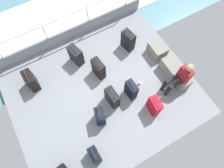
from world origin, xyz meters
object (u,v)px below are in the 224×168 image
object	(u,v)px
suitcase_2	(95,155)
paper_cup	(140,83)
suitcase_7	(128,40)
suitcase_0	(99,69)
cargo_crate_2	(181,80)
suitcase_4	(76,55)
suitcase_8	(154,106)
cargo_crate_0	(157,50)
suitcase_6	(31,81)
passenger_seated	(180,77)
suitcase_5	(131,90)
suitcase_3	(100,116)
cargo_crate_1	(171,67)
suitcase_1	(112,97)

from	to	relation	value
suitcase_2	paper_cup	xyz separation A→B (m)	(-1.14, 2.08, -0.21)
suitcase_7	suitcase_0	bearing A→B (deg)	-71.76
cargo_crate_2	suitcase_7	bearing A→B (deg)	-160.44
suitcase_4	suitcase_8	bearing A→B (deg)	25.20
cargo_crate_0	suitcase_4	bearing A→B (deg)	-113.27
suitcase_6	suitcase_7	size ratio (longest dim) A/B	0.86
suitcase_2	cargo_crate_2	bearing A→B (deg)	100.63
suitcase_0	suitcase_6	size ratio (longest dim) A/B	1.09
cargo_crate_0	passenger_seated	distance (m)	1.28
suitcase_4	suitcase_6	xyz separation A→B (m)	(0.13, -1.46, -0.00)
suitcase_4	suitcase_5	world-z (taller)	suitcase_5
suitcase_0	suitcase_6	distance (m)	1.93
suitcase_3	suitcase_5	world-z (taller)	suitcase_3
cargo_crate_0	suitcase_4	world-z (taller)	suitcase_4
paper_cup	cargo_crate_1	bearing A→B (deg)	86.45
suitcase_6	suitcase_7	world-z (taller)	suitcase_7
suitcase_3	paper_cup	size ratio (longest dim) A/B	7.94
suitcase_4	suitcase_1	bearing A→B (deg)	9.74
suitcase_2	cargo_crate_1	bearing A→B (deg)	108.95
suitcase_5	paper_cup	distance (m)	0.52
passenger_seated	paper_cup	distance (m)	1.15
suitcase_0	suitcase_7	world-z (taller)	suitcase_7
paper_cup	suitcase_0	bearing A→B (deg)	-135.13
passenger_seated	suitcase_2	bearing A→B (deg)	-78.71
suitcase_7	cargo_crate_0	bearing A→B (deg)	45.18
cargo_crate_0	suitcase_0	xyz separation A→B (m)	(-0.26, -1.93, 0.12)
suitcase_1	suitcase_4	size ratio (longest dim) A/B	1.10
cargo_crate_0	cargo_crate_1	world-z (taller)	cargo_crate_1
passenger_seated	paper_cup	bearing A→B (deg)	-123.66
cargo_crate_0	passenger_seated	xyz separation A→B (m)	(1.20, -0.20, 0.40)
suitcase_1	suitcase_8	world-z (taller)	suitcase_1
suitcase_3	suitcase_6	distance (m)	2.23
cargo_crate_0	suitcase_0	world-z (taller)	suitcase_0
cargo_crate_1	suitcase_5	xyz separation A→B (m)	(0.07, -1.47, 0.12)
suitcase_1	suitcase_0	bearing A→B (deg)	174.72
suitcase_5	suitcase_6	size ratio (longest dim) A/B	1.03
cargo_crate_1	suitcase_8	xyz separation A→B (m)	(0.76, -1.17, 0.10)
cargo_crate_0	cargo_crate_2	bearing A→B (deg)	-0.51
suitcase_7	suitcase_8	bearing A→B (deg)	-12.60
suitcase_7	suitcase_5	bearing A→B (deg)	-28.45
suitcase_2	suitcase_7	xyz separation A→B (m)	(-2.45, 2.44, 0.07)
cargo_crate_1	paper_cup	size ratio (longest dim) A/B	6.26
suitcase_7	suitcase_3	bearing A→B (deg)	-48.23
cargo_crate_1	suitcase_2	distance (m)	3.31
cargo_crate_0	paper_cup	bearing A→B (deg)	-58.39
cargo_crate_1	suitcase_7	xyz separation A→B (m)	(-1.37, -0.69, 0.12)
paper_cup	cargo_crate_2	bearing A→B (deg)	61.43
cargo_crate_2	suitcase_3	world-z (taller)	suitcase_3
cargo_crate_0	suitcase_3	bearing A→B (deg)	-68.45
suitcase_2	paper_cup	distance (m)	2.38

